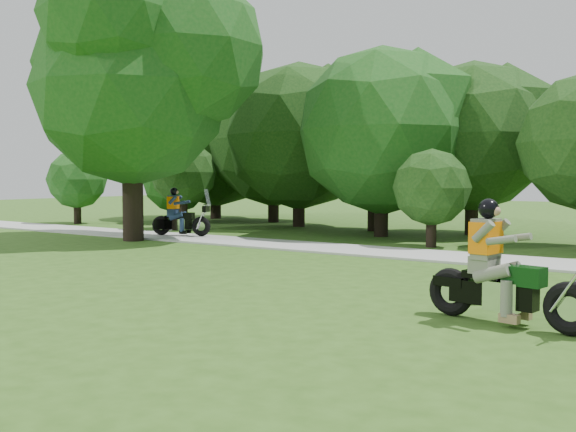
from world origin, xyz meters
The scene contains 6 objects.
ground centered at (0.00, 0.00, 0.00)m, with size 100.00×100.00×0.00m, color #2E5217.
walkway centered at (0.00, 8.00, 0.03)m, with size 60.00×2.20×0.06m, color #ABABA6.
tree_line centered at (0.21, 14.53, 3.61)m, with size 39.91×11.76×7.48m.
big_tree_west centered at (-10.54, 6.85, 5.76)m, with size 8.64×6.56×9.96m.
chopper_motorcycle centered at (3.08, 1.11, 0.67)m, with size 2.52×0.89×1.81m.
touring_motorcycle centered at (-10.13, 8.20, 0.67)m, with size 2.16×1.18×1.69m.
Camera 1 is at (5.71, -8.16, 2.12)m, focal length 40.00 mm.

